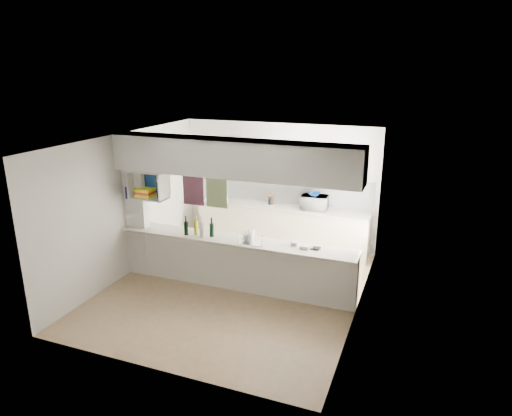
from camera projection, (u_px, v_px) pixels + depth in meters
The scene contains 16 objects.
floor at pixel (234, 288), 7.94m from camera, with size 4.80×4.80×0.00m, color #937655.
ceiling at pixel (232, 139), 7.17m from camera, with size 4.80×4.80×0.00m, color white.
wall_back at pixel (279, 184), 9.70m from camera, with size 4.20×4.20×0.00m, color silver.
wall_left at pixel (127, 205), 8.27m from camera, with size 4.80×4.80×0.00m, color silver.
wall_right at pixel (361, 233), 6.84m from camera, with size 4.80×4.80×0.00m, color silver.
servery_partition at pixel (223, 196), 7.51m from camera, with size 4.20×0.50×2.60m.
cubby_shelf at pixel (149, 186), 7.91m from camera, with size 0.65×0.35×0.50m.
kitchen_run at pixel (282, 210), 9.55m from camera, with size 3.60×0.63×2.24m.
microwave at pixel (314, 203), 9.22m from camera, with size 0.53×0.36×0.29m, color white.
bowl at pixel (314, 194), 9.18m from camera, with size 0.24×0.24×0.06m, color navy.
dish_rack at pixel (252, 237), 7.50m from camera, with size 0.47×0.37×0.23m.
cup at pixel (247, 238), 7.52m from camera, with size 0.14×0.14×0.11m, color white.
wine_bottles at pixel (199, 228), 7.79m from camera, with size 0.52×0.15×0.37m.
plastic_tubs at pixel (304, 245), 7.31m from camera, with size 0.52×0.21×0.07m.
utensil_jar at pixel (271, 201), 9.59m from camera, with size 0.10×0.10×0.15m, color black.
knife_block at pixel (271, 199), 9.61m from camera, with size 0.11×0.09×0.22m, color brown.
Camera 1 is at (2.92, -6.56, 3.68)m, focal length 32.00 mm.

